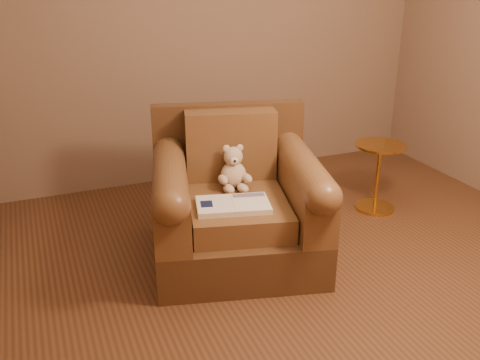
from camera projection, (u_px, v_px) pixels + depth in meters
name	position (u px, v px, depth m)	size (l,w,h in m)	color
floor	(319.00, 284.00, 3.24)	(4.00, 4.00, 0.00)	brown
armchair	(236.00, 204.00, 3.45)	(1.24, 1.21, 0.93)	#4E311A
teddy_bear	(234.00, 172.00, 3.46)	(0.21, 0.24, 0.29)	#CFB290
guidebook	(233.00, 205.00, 3.21)	(0.49, 0.36, 0.04)	beige
side_table	(378.00, 175.00, 4.13)	(0.38, 0.38, 0.54)	gold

